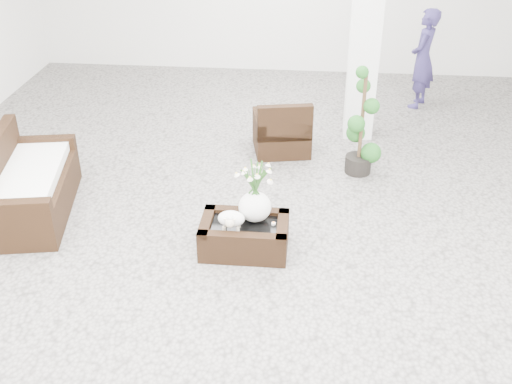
# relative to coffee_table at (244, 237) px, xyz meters

# --- Properties ---
(ground) EXTENTS (11.00, 11.00, 0.00)m
(ground) POSITION_rel_coffee_table_xyz_m (0.11, 0.24, -0.16)
(ground) COLOR gray
(ground) RESTS_ON ground
(column) EXTENTS (0.40, 0.40, 3.50)m
(column) POSITION_rel_coffee_table_xyz_m (1.31, 3.04, 1.59)
(column) COLOR white
(column) RESTS_ON ground
(coffee_table) EXTENTS (0.90, 0.60, 0.31)m
(coffee_table) POSITION_rel_coffee_table_xyz_m (0.00, 0.00, 0.00)
(coffee_table) COLOR black
(coffee_table) RESTS_ON ground
(sheep_figurine) EXTENTS (0.28, 0.23, 0.21)m
(sheep_figurine) POSITION_rel_coffee_table_xyz_m (-0.12, -0.10, 0.26)
(sheep_figurine) COLOR white
(sheep_figurine) RESTS_ON coffee_table
(planter_narcissus) EXTENTS (0.44, 0.44, 0.80)m
(planter_narcissus) POSITION_rel_coffee_table_xyz_m (0.10, 0.10, 0.56)
(planter_narcissus) COLOR white
(planter_narcissus) RESTS_ON coffee_table
(tealight) EXTENTS (0.04, 0.04, 0.03)m
(tealight) POSITION_rel_coffee_table_xyz_m (0.30, 0.02, 0.17)
(tealight) COLOR white
(tealight) RESTS_ON coffee_table
(armchair) EXTENTS (0.85, 0.82, 0.77)m
(armchair) POSITION_rel_coffee_table_xyz_m (0.24, 2.39, 0.23)
(armchair) COLOR black
(armchair) RESTS_ON ground
(loveseat) EXTENTS (1.09, 1.78, 0.89)m
(loveseat) POSITION_rel_coffee_table_xyz_m (-2.49, 0.51, 0.29)
(loveseat) COLOR black
(loveseat) RESTS_ON ground
(topiary) EXTENTS (0.37, 0.37, 1.40)m
(topiary) POSITION_rel_coffee_table_xyz_m (1.26, 1.85, 0.54)
(topiary) COLOR #1B4F19
(topiary) RESTS_ON ground
(shopper) EXTENTS (0.56, 0.67, 1.55)m
(shopper) POSITION_rel_coffee_table_xyz_m (2.31, 4.22, 0.62)
(shopper) COLOR navy
(shopper) RESTS_ON ground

